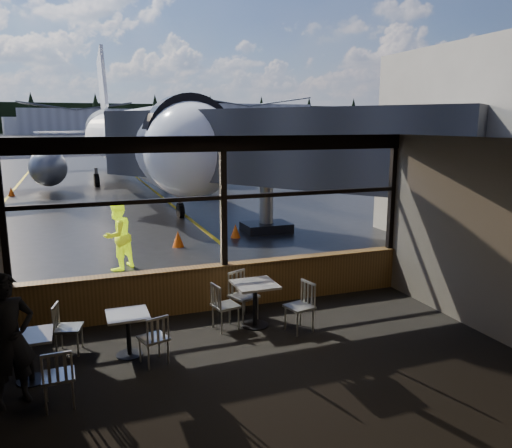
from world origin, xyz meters
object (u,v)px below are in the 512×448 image
chair_near_w (225,306)px  cone_nose (235,231)px  cone_extra (178,239)px  cafe_table_near (255,305)px  chair_near_e (299,307)px  ground_crew (117,236)px  jet_bridge (282,160)px  chair_mid_w (69,329)px  cone_wing (11,192)px  chair_left_s (58,377)px  airliner (131,100)px  chair_near_n (244,297)px  cafe_table_left (30,358)px  passenger (9,340)px  cafe_table_mid (129,335)px  chair_mid_s (153,339)px

chair_near_w → cone_nose: (2.50, 7.15, -0.22)m
cone_extra → cafe_table_near: bearing=-89.1°
chair_near_e → ground_crew: 5.92m
jet_bridge → chair_near_w: jet_bridge is taller
chair_mid_w → cone_wing: (-2.85, 20.54, -0.19)m
chair_left_s → airliner: bearing=79.4°
chair_near_n → cone_wing: size_ratio=2.04×
jet_bridge → ground_crew: size_ratio=6.61×
chair_near_e → ground_crew: ground_crew is taller
cafe_table_left → chair_mid_w: (0.53, 0.79, 0.07)m
cafe_table_left → chair_left_s: size_ratio=0.84×
chair_mid_w → cone_extra: 7.32m
chair_near_n → cone_nose: bearing=-129.6°
cafe_table_near → cone_extra: bearing=90.9°
jet_bridge → chair_near_w: (-3.90, -6.56, -2.13)m
ground_crew → chair_mid_w: bearing=33.9°
passenger → cone_wing: bearing=71.3°
chair_near_e → chair_mid_w: chair_near_e is taller
chair_mid_w → cone_extra: (3.15, 6.60, -0.18)m
chair_left_s → cone_wing: chair_left_s is taller
chair_near_e → chair_near_w: (-1.23, 0.55, -0.02)m
cafe_table_mid → chair_left_s: (-1.04, -1.21, 0.07)m
cafe_table_near → ground_crew: size_ratio=0.47×
chair_mid_s → chair_mid_w: (-1.25, 0.86, 0.01)m
chair_left_s → cafe_table_near: bearing=24.4°
chair_near_e → chair_mid_w: size_ratio=1.08×
cafe_table_left → cone_extra: 8.26m
chair_near_n → chair_mid_s: (-1.90, -1.18, -0.06)m
chair_near_w → chair_mid_w: bearing=-100.5°
cafe_table_near → cafe_table_left: bearing=-168.2°
jet_bridge → chair_near_e: size_ratio=12.72×
cone_extra → jet_bridge: bearing=0.2°
cone_extra → cafe_table_left: bearing=-116.5°
chair_near_n → chair_left_s: size_ratio=1.12×
jet_bridge → cafe_table_left: bearing=-133.9°
passenger → ground_crew: size_ratio=1.03×
chair_near_e → cone_extra: (-0.78, 7.11, -0.22)m
cafe_table_mid → ground_crew: size_ratio=0.41×
chair_mid_w → chair_near_n: bearing=108.8°
passenger → cone_wing: passenger is taller
chair_left_s → ground_crew: (1.34, 6.38, 0.46)m
airliner → cafe_table_near: bearing=-93.8°
chair_mid_s → chair_left_s: size_ratio=0.98×
chair_near_n → passenger: passenger is taller
chair_left_s → cone_nose: 10.32m
jet_bridge → chair_mid_w: 9.58m
cafe_table_left → chair_near_e: 4.47m
chair_near_n → chair_left_s: chair_near_n is taller
cafe_table_mid → cone_nose: 8.75m
cafe_table_mid → chair_near_w: chair_near_w is taller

